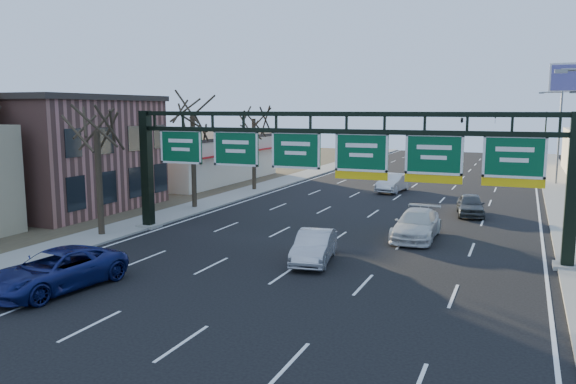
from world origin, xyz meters
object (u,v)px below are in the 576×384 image
at_px(car_silver_sedan, 314,247).
at_px(car_white_wagon, 417,225).
at_px(car_blue_suv, 56,270).
at_px(sign_gantry, 331,160).

height_order(car_silver_sedan, car_white_wagon, car_white_wagon).
height_order(car_blue_suv, car_silver_sedan, car_blue_suv).
bearing_deg(sign_gantry, car_silver_sedan, -83.92).
distance_m(sign_gantry, car_silver_sedan, 5.20).
xyz_separation_m(car_blue_suv, car_white_wagon, (11.90, 14.92, -0.00)).
bearing_deg(car_blue_suv, car_silver_sedan, 52.23).
bearing_deg(car_white_wagon, sign_gantry, -139.56).
bearing_deg(car_silver_sedan, sign_gantry, 86.40).
distance_m(sign_gantry, car_blue_suv, 14.43).
bearing_deg(sign_gantry, car_blue_suv, -124.44).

